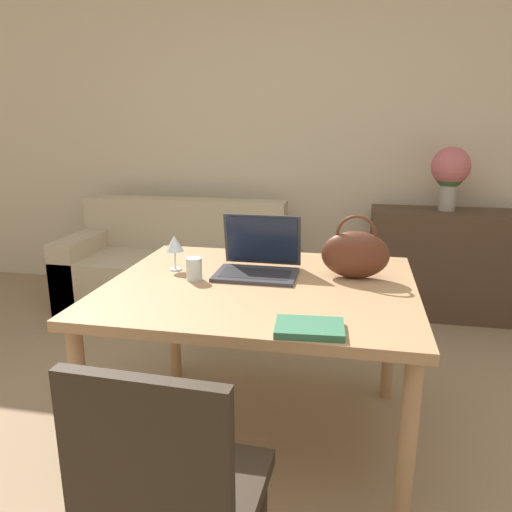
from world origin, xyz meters
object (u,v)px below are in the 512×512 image
at_px(couch, 176,271).
at_px(handbag, 355,254).
at_px(laptop, 259,258).
at_px(wine_glass, 174,245).
at_px(chair, 170,492).
at_px(flower_vase, 450,171).
at_px(drinking_glass, 194,269).

relative_size(couch, handbag, 5.66).
relative_size(laptop, wine_glass, 2.22).
distance_m(chair, couch, 2.67).
distance_m(chair, flower_vase, 3.00).
height_order(couch, handbag, handbag).
distance_m(chair, drinking_glass, 1.02).
relative_size(couch, drinking_glass, 16.88).
bearing_deg(couch, laptop, -56.11).
distance_m(chair, wine_glass, 1.19).
bearing_deg(handbag, couch, 134.35).
bearing_deg(drinking_glass, handbag, 13.59).
distance_m(couch, wine_glass, 1.64).
relative_size(laptop, drinking_glass, 3.67).
bearing_deg(laptop, flower_vase, 56.83).
xyz_separation_m(laptop, flower_vase, (1.06, 1.62, 0.25)).
relative_size(chair, flower_vase, 1.97).
xyz_separation_m(laptop, drinking_glass, (-0.25, -0.17, -0.02)).
bearing_deg(handbag, wine_glass, -177.24).
height_order(drinking_glass, wine_glass, wine_glass).
relative_size(couch, flower_vase, 3.67).
bearing_deg(flower_vase, drinking_glass, -126.29).
height_order(drinking_glass, handbag, handbag).
height_order(couch, flower_vase, flower_vase).
relative_size(laptop, flower_vase, 0.80).
bearing_deg(wine_glass, chair, -71.09).
height_order(chair, handbag, handbag).
relative_size(wine_glass, flower_vase, 0.36).
bearing_deg(handbag, flower_vase, 68.65).
height_order(chair, drinking_glass, chair).
xyz_separation_m(drinking_glass, handbag, (0.68, 0.16, 0.06)).
height_order(couch, drinking_glass, drinking_glass).
relative_size(drinking_glass, flower_vase, 0.22).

